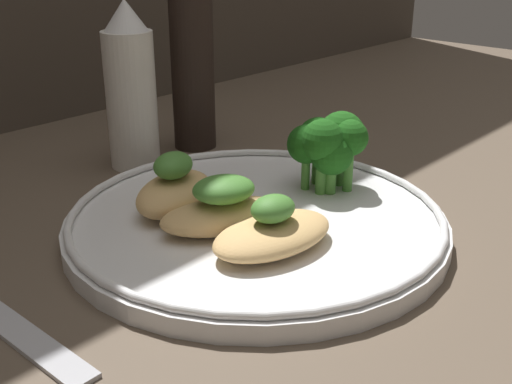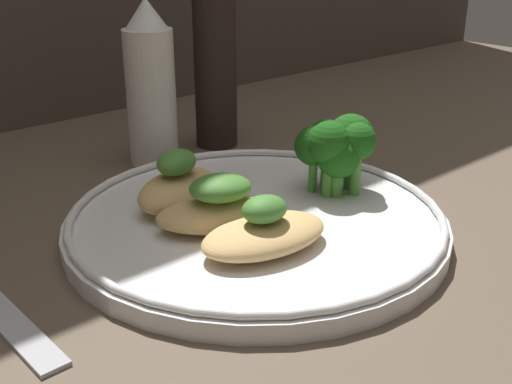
% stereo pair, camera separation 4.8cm
% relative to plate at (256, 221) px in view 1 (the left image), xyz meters
% --- Properties ---
extents(ground_plane, '(1.80, 1.80, 0.01)m').
position_rel_plate_xyz_m(ground_plane, '(0.00, 0.00, -0.01)').
color(ground_plane, brown).
extents(plate, '(0.29, 0.29, 0.02)m').
position_rel_plate_xyz_m(plate, '(0.00, 0.00, 0.00)').
color(plate, white).
rests_on(plate, ground_plane).
extents(grilled_meat_front, '(0.10, 0.07, 0.04)m').
position_rel_plate_xyz_m(grilled_meat_front, '(-0.03, -0.04, 0.02)').
color(grilled_meat_front, tan).
rests_on(grilled_meat_front, plate).
extents(grilled_meat_middle, '(0.11, 0.09, 0.04)m').
position_rel_plate_xyz_m(grilled_meat_middle, '(-0.03, -0.00, 0.02)').
color(grilled_meat_middle, tan).
rests_on(grilled_meat_middle, plate).
extents(grilled_meat_back, '(0.10, 0.08, 0.05)m').
position_rel_plate_xyz_m(grilled_meat_back, '(-0.03, 0.06, 0.02)').
color(grilled_meat_back, tan).
rests_on(grilled_meat_back, plate).
extents(broccoli_bunch, '(0.06, 0.06, 0.06)m').
position_rel_plate_xyz_m(broccoli_bunch, '(0.08, -0.01, 0.04)').
color(broccoli_bunch, '#4C8E38').
rests_on(broccoli_bunch, plate).
extents(sauce_bottle, '(0.05, 0.05, 0.16)m').
position_rel_plate_xyz_m(sauce_bottle, '(0.03, 0.19, 0.07)').
color(sauce_bottle, white).
rests_on(sauce_bottle, ground_plane).
extents(pepper_grinder, '(0.04, 0.04, 0.19)m').
position_rel_plate_xyz_m(pepper_grinder, '(0.11, 0.19, 0.08)').
color(pepper_grinder, black).
rests_on(pepper_grinder, ground_plane).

